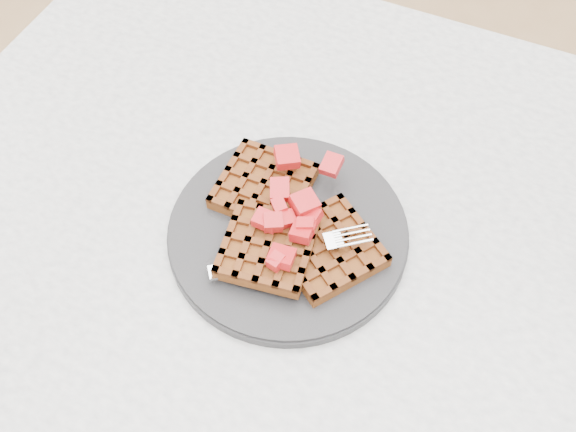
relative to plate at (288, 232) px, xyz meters
The scene contains 5 objects.
table 0.18m from the plate, ahead, with size 1.20×0.80×0.75m.
plate is the anchor object (origin of this frame).
waffles 0.02m from the plate, 87.49° to the right, with size 0.21×0.17×0.03m.
strawberry_pile 0.05m from the plate, ahead, with size 0.15×0.15×0.02m, color #A5060D, non-canonical shape.
fork 0.04m from the plate, 45.56° to the right, with size 0.02×0.18×0.02m, color silver, non-canonical shape.
Camera 1 is at (0.02, -0.35, 1.35)m, focal length 40.00 mm.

